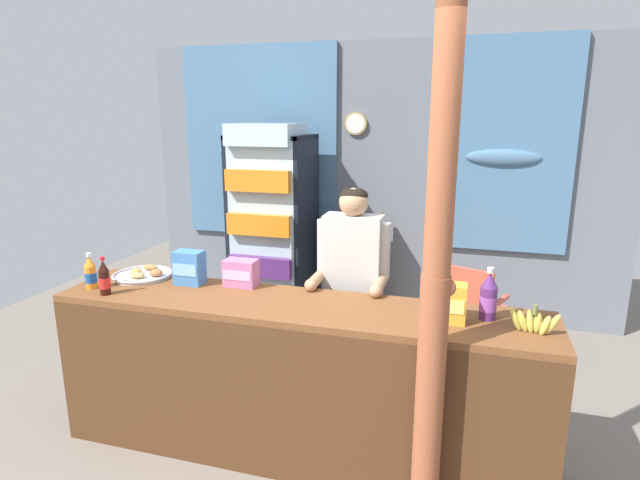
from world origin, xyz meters
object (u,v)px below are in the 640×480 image
Objects in this scene: snack_box_biscuit at (189,268)px; soda_bottle_cola at (104,279)px; drink_fridge at (272,216)px; soda_bottle_orange_soda at (91,273)px; snack_box_choco_powder at (449,303)px; stall_counter at (289,372)px; timber_post at (436,287)px; plastic_lawn_chair at (472,307)px; snack_box_wafer at (241,273)px; banana_bunch at (534,322)px; shopkeeper at (352,278)px; pastry_tray at (143,274)px; soda_bottle_grape_soda at (489,297)px; bottle_shelf_rack at (357,264)px.

soda_bottle_cola is at bearing -140.28° from snack_box_biscuit.
drink_fridge reaches higher than soda_bottle_orange_soda.
snack_box_biscuit is 1.04× the size of snack_box_choco_powder.
soda_bottle_orange_soda reaches higher than stall_counter.
soda_bottle_orange_soda is (-2.16, 0.26, -0.20)m from timber_post.
snack_box_wafer is at bearing -136.54° from plastic_lawn_chair.
snack_box_wafer reaches higher than banana_bunch.
stall_counter is 1.48× the size of drink_fridge.
shopkeeper is 4.06× the size of pastry_tray.
shopkeeper is at bearing 153.08° from soda_bottle_grape_soda.
pastry_tray is (-0.72, -0.02, -0.07)m from snack_box_wafer.
soda_bottle_grape_soda reaches higher than plastic_lawn_chair.
bottle_shelf_rack is at bearing 81.09° from snack_box_wafer.
shopkeeper reaches higher than banana_bunch.
plastic_lawn_chair is 2.95× the size of soda_bottle_grape_soda.
soda_bottle_grape_soda is 1.53m from snack_box_wafer.
stall_counter is 12.24× the size of soda_bottle_cola.
pastry_tray is (-1.40, -0.32, -0.01)m from shopkeeper.
drink_fridge is 2.08m from plastic_lawn_chair.
banana_bunch reaches higher than bottle_shelf_rack.
bottle_shelf_rack is 2.73m from soda_bottle_orange_soda.
snack_box_biscuit is (0.40, 0.33, 0.01)m from soda_bottle_cola.
soda_bottle_grape_soda is 1.39× the size of snack_box_wafer.
soda_bottle_cola is (-2.21, -1.78, 0.60)m from plastic_lawn_chair.
snack_box_biscuit is at bearing -170.10° from snack_box_wafer.
snack_box_biscuit is 0.35m from snack_box_wafer.
timber_post reaches higher than snack_box_wafer.
soda_bottle_grape_soda reaches higher than snack_box_wafer.
stall_counter is at bearing 3.24° from soda_bottle_cola.
plastic_lawn_chair is (1.15, -0.68, -0.09)m from bottle_shelf_rack.
bottle_shelf_rack is 0.69× the size of shopkeeper.
timber_post is 6.78× the size of pastry_tray.
plastic_lawn_chair is 2.90m from soda_bottle_cola.
pastry_tray is 1.51× the size of banana_bunch.
snack_box_biscuit reaches higher than snack_box_wafer.
bottle_shelf_rack is 2.73m from soda_bottle_cola.
snack_box_choco_powder reaches higher than stall_counter.
plastic_lawn_chair is 1.46m from shopkeeper.
snack_box_choco_powder is (-0.20, -0.09, -0.02)m from soda_bottle_grape_soda.
soda_bottle_grape_soda is (0.85, -0.43, 0.10)m from shopkeeper.
drink_fridge is at bearing -158.13° from bottle_shelf_rack.
snack_box_choco_powder is 0.43m from banana_bunch.
stall_counter is 1.82× the size of shopkeeper.
snack_box_choco_powder is at bearing 2.19° from soda_bottle_orange_soda.
banana_bunch is at bearing -5.64° from snack_box_biscuit.
timber_post reaches higher than snack_box_biscuit.
snack_box_biscuit is (-1.86, 0.08, -0.01)m from soda_bottle_grape_soda.
drink_fridge is 1.23× the size of shopkeeper.
plastic_lawn_chair is 2.98m from soda_bottle_orange_soda.
shopkeeper is 1.21m from banana_bunch.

